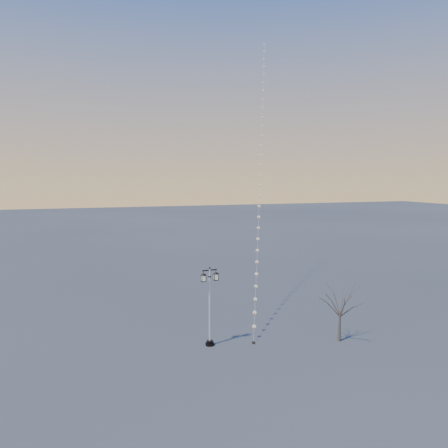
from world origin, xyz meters
name	(u,v)px	position (x,y,z in m)	size (l,w,h in m)	color
ground	(255,357)	(0.00, 0.00, 0.00)	(300.00, 300.00, 0.00)	#4B4C4C
street_lamp	(210,302)	(-2.19, 2.75, 3.01)	(1.38, 0.60, 5.44)	black
bare_tree	(340,305)	(6.62, 0.48, 2.62)	(2.27, 2.27, 3.77)	brown
kite_train	(261,146)	(7.24, 15.51, 14.69)	(13.64, 27.64, 29.63)	black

